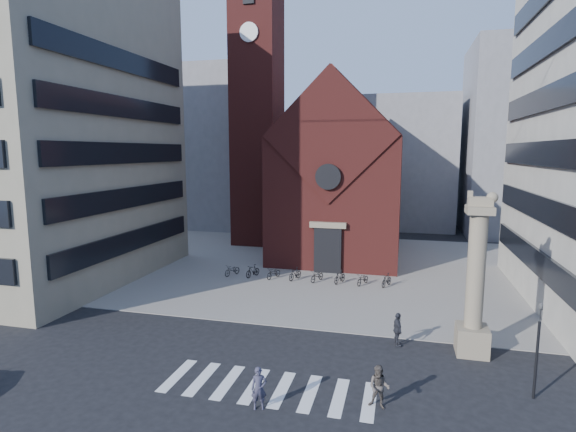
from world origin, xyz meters
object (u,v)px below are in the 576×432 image
object	(u,v)px
scooter_0	(232,270)
pedestrian_2	(398,330)
pedestrian_0	(259,388)
traffic_light	(537,349)
pedestrian_1	(379,387)
lion_column	(475,291)

from	to	relation	value
scooter_0	pedestrian_2	bearing A→B (deg)	-15.39
pedestrian_0	pedestrian_2	size ratio (longest dim) A/B	0.96
pedestrian_2	traffic_light	bearing A→B (deg)	-142.84
pedestrian_1	lion_column	bearing A→B (deg)	65.29
pedestrian_0	pedestrian_1	world-z (taller)	pedestrian_1
pedestrian_0	pedestrian_1	distance (m)	5.01
traffic_light	pedestrian_0	xyz separation A→B (m)	(-11.33, -3.70, -1.38)
pedestrian_0	pedestrian_2	distance (m)	9.47
scooter_0	pedestrian_1	bearing A→B (deg)	-29.81
pedestrian_0	scooter_0	size ratio (longest dim) A/B	1.02
scooter_0	pedestrian_0	bearing A→B (deg)	-42.89
pedestrian_2	lion_column	bearing A→B (deg)	-108.37
traffic_light	pedestrian_2	world-z (taller)	traffic_light
lion_column	pedestrian_1	distance (m)	8.22
pedestrian_2	pedestrian_0	bearing A→B (deg)	126.09
pedestrian_1	pedestrian_0	bearing A→B (deg)	-154.37
lion_column	traffic_light	bearing A→B (deg)	-63.54
pedestrian_2	scooter_0	distance (m)	17.75
pedestrian_2	scooter_0	world-z (taller)	pedestrian_2
pedestrian_1	pedestrian_2	bearing A→B (deg)	94.50
scooter_0	lion_column	bearing A→B (deg)	-8.89
pedestrian_2	scooter_0	xyz separation A→B (m)	(-13.98, 10.94, -0.43)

